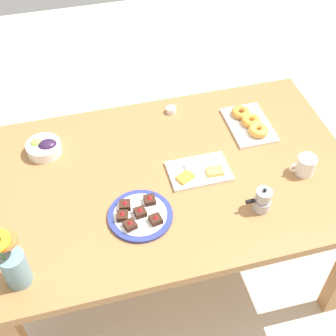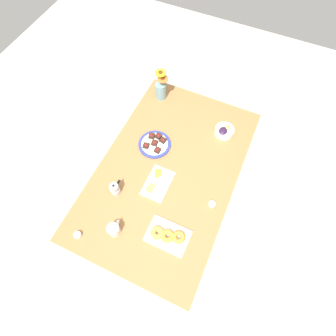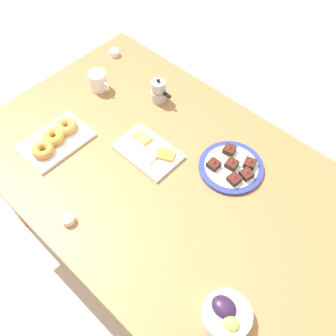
{
  "view_description": "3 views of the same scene",
  "coord_description": "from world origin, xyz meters",
  "px_view_note": "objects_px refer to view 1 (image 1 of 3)",
  "views": [
    {
      "loc": [
        0.34,
        1.3,
        2.21
      ],
      "look_at": [
        0.0,
        0.0,
        0.78
      ],
      "focal_mm": 50.0,
      "sensor_mm": 36.0,
      "label": 1
    },
    {
      "loc": [
        -0.8,
        -0.36,
        2.5
      ],
      "look_at": [
        0.0,
        0.0,
        0.78
      ],
      "focal_mm": 28.0,
      "sensor_mm": 36.0,
      "label": 2
    },
    {
      "loc": [
        0.56,
        -0.6,
        1.94
      ],
      "look_at": [
        0.0,
        0.0,
        0.78
      ],
      "focal_mm": 40.0,
      "sensor_mm": 36.0,
      "label": 3
    }
  ],
  "objects_px": {
    "cheese_platter": "(199,171)",
    "dessert_plate": "(140,215)",
    "grape_bowl": "(44,147)",
    "croissant_platter": "(250,123)",
    "dining_table": "(168,188)",
    "coffee_mug": "(306,165)",
    "moka_pot": "(262,200)",
    "jam_cup_honey": "(171,110)",
    "flower_vase": "(14,266)"
  },
  "relations": [
    {
      "from": "dining_table",
      "to": "jam_cup_honey",
      "type": "bearing_deg",
      "value": -107.0
    },
    {
      "from": "coffee_mug",
      "to": "croissant_platter",
      "type": "bearing_deg",
      "value": -71.05
    },
    {
      "from": "croissant_platter",
      "to": "moka_pot",
      "type": "relative_size",
      "value": 2.35
    },
    {
      "from": "croissant_platter",
      "to": "moka_pot",
      "type": "height_order",
      "value": "moka_pot"
    },
    {
      "from": "cheese_platter",
      "to": "croissant_platter",
      "type": "xyz_separation_m",
      "value": [
        -0.32,
        -0.22,
        0.01
      ]
    },
    {
      "from": "coffee_mug",
      "to": "jam_cup_honey",
      "type": "bearing_deg",
      "value": -50.08
    },
    {
      "from": "dining_table",
      "to": "grape_bowl",
      "type": "bearing_deg",
      "value": -28.72
    },
    {
      "from": "coffee_mug",
      "to": "grape_bowl",
      "type": "height_order",
      "value": "coffee_mug"
    },
    {
      "from": "croissant_platter",
      "to": "cheese_platter",
      "type": "bearing_deg",
      "value": 35.08
    },
    {
      "from": "cheese_platter",
      "to": "dessert_plate",
      "type": "distance_m",
      "value": 0.34
    },
    {
      "from": "dining_table",
      "to": "jam_cup_honey",
      "type": "xyz_separation_m",
      "value": [
        -0.12,
        -0.39,
        0.1
      ]
    },
    {
      "from": "jam_cup_honey",
      "to": "croissant_platter",
      "type": "bearing_deg",
      "value": 149.37
    },
    {
      "from": "coffee_mug",
      "to": "grape_bowl",
      "type": "distance_m",
      "value": 1.13
    },
    {
      "from": "dessert_plate",
      "to": "flower_vase",
      "type": "height_order",
      "value": "flower_vase"
    },
    {
      "from": "grape_bowl",
      "to": "cheese_platter",
      "type": "height_order",
      "value": "grape_bowl"
    },
    {
      "from": "dining_table",
      "to": "cheese_platter",
      "type": "height_order",
      "value": "cheese_platter"
    },
    {
      "from": "cheese_platter",
      "to": "croissant_platter",
      "type": "distance_m",
      "value": 0.39
    },
    {
      "from": "flower_vase",
      "to": "dessert_plate",
      "type": "bearing_deg",
      "value": -160.78
    },
    {
      "from": "cheese_platter",
      "to": "moka_pot",
      "type": "relative_size",
      "value": 2.18
    },
    {
      "from": "grape_bowl",
      "to": "flower_vase",
      "type": "bearing_deg",
      "value": 77.54
    },
    {
      "from": "croissant_platter",
      "to": "moka_pot",
      "type": "bearing_deg",
      "value": 73.69
    },
    {
      "from": "coffee_mug",
      "to": "grape_bowl",
      "type": "xyz_separation_m",
      "value": [
        1.06,
        -0.41,
        -0.01
      ]
    },
    {
      "from": "croissant_platter",
      "to": "grape_bowl",
      "type": "bearing_deg",
      "value": -4.35
    },
    {
      "from": "cheese_platter",
      "to": "croissant_platter",
      "type": "bearing_deg",
      "value": -144.92
    },
    {
      "from": "cheese_platter",
      "to": "flower_vase",
      "type": "bearing_deg",
      "value": 23.31
    },
    {
      "from": "cheese_platter",
      "to": "coffee_mug",
      "type": "bearing_deg",
      "value": 165.54
    },
    {
      "from": "dessert_plate",
      "to": "moka_pot",
      "type": "bearing_deg",
      "value": 170.23
    },
    {
      "from": "dining_table",
      "to": "jam_cup_honey",
      "type": "distance_m",
      "value": 0.42
    },
    {
      "from": "dining_table",
      "to": "flower_vase",
      "type": "xyz_separation_m",
      "value": [
        0.63,
        0.35,
        0.18
      ]
    },
    {
      "from": "flower_vase",
      "to": "jam_cup_honey",
      "type": "bearing_deg",
      "value": -135.24
    },
    {
      "from": "cheese_platter",
      "to": "flower_vase",
      "type": "xyz_separation_m",
      "value": [
        0.76,
        0.33,
        0.08
      ]
    },
    {
      "from": "coffee_mug",
      "to": "croissant_platter",
      "type": "xyz_separation_m",
      "value": [
        0.12,
        -0.34,
        -0.02
      ]
    },
    {
      "from": "dining_table",
      "to": "dessert_plate",
      "type": "height_order",
      "value": "dessert_plate"
    },
    {
      "from": "grape_bowl",
      "to": "dessert_plate",
      "type": "distance_m",
      "value": 0.57
    },
    {
      "from": "moka_pot",
      "to": "dining_table",
      "type": "bearing_deg",
      "value": -41.16
    },
    {
      "from": "coffee_mug",
      "to": "moka_pot",
      "type": "relative_size",
      "value": 0.97
    },
    {
      "from": "dining_table",
      "to": "grape_bowl",
      "type": "distance_m",
      "value": 0.57
    },
    {
      "from": "jam_cup_honey",
      "to": "dessert_plate",
      "type": "xyz_separation_m",
      "value": [
        0.28,
        0.58,
        -0.0
      ]
    },
    {
      "from": "coffee_mug",
      "to": "grape_bowl",
      "type": "relative_size",
      "value": 0.76
    },
    {
      "from": "moka_pot",
      "to": "croissant_platter",
      "type": "bearing_deg",
      "value": -106.31
    },
    {
      "from": "dining_table",
      "to": "flower_vase",
      "type": "relative_size",
      "value": 6.09
    },
    {
      "from": "coffee_mug",
      "to": "dessert_plate",
      "type": "height_order",
      "value": "coffee_mug"
    },
    {
      "from": "dessert_plate",
      "to": "grape_bowl",
      "type": "bearing_deg",
      "value": -54.38
    },
    {
      "from": "dessert_plate",
      "to": "flower_vase",
      "type": "distance_m",
      "value": 0.5
    },
    {
      "from": "cheese_platter",
      "to": "grape_bowl",
      "type": "bearing_deg",
      "value": -25.33
    },
    {
      "from": "croissant_platter",
      "to": "dessert_plate",
      "type": "bearing_deg",
      "value": 32.4
    },
    {
      "from": "dining_table",
      "to": "dessert_plate",
      "type": "distance_m",
      "value": 0.27
    },
    {
      "from": "coffee_mug",
      "to": "dessert_plate",
      "type": "distance_m",
      "value": 0.73
    },
    {
      "from": "coffee_mug",
      "to": "jam_cup_honey",
      "type": "height_order",
      "value": "coffee_mug"
    },
    {
      "from": "dining_table",
      "to": "croissant_platter",
      "type": "xyz_separation_m",
      "value": [
        -0.45,
        -0.2,
        0.11
      ]
    }
  ]
}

